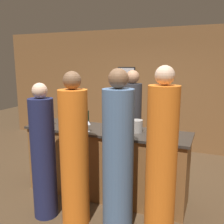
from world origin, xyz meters
name	(u,v)px	position (x,y,z in m)	size (l,w,h in m)	color
ground_plane	(106,194)	(0.00, 0.00, 0.00)	(14.00, 14.00, 0.00)	#4C3823
back_wall	(148,89)	(0.00, 2.50, 1.40)	(8.00, 0.08, 2.80)	brown
bar_counter	(106,162)	(0.00, 0.00, 0.53)	(2.49, 0.67, 1.05)	brown
bartender	(132,127)	(0.15, 0.80, 0.90)	(0.33, 0.33, 1.91)	#2D2D33
guest_0	(43,156)	(-0.53, -0.80, 0.84)	(0.31, 0.31, 1.79)	#1E234C
guest_1	(118,159)	(0.47, -0.70, 0.92)	(0.37, 0.37, 1.97)	#4C6B93
guest_2	(74,155)	(-0.08, -0.77, 0.90)	(0.35, 0.35, 1.94)	orange
guest_3	(161,167)	(1.00, -0.80, 0.94)	(0.33, 0.33, 2.01)	orange
wine_bottle_0	(157,132)	(0.82, -0.21, 1.16)	(0.07, 0.07, 0.29)	black
wine_bottle_1	(87,117)	(-0.45, 0.24, 1.16)	(0.07, 0.07, 0.27)	black
ice_bucket	(136,126)	(0.47, 0.04, 1.14)	(0.18, 0.18, 0.18)	#9E9993
wine_glass_0	(52,117)	(-0.92, -0.05, 1.18)	(0.07, 0.07, 0.17)	silver
wine_glass_1	(156,126)	(0.75, 0.00, 1.17)	(0.08, 0.08, 0.16)	silver
wine_glass_2	(88,123)	(-0.19, -0.20, 1.18)	(0.08, 0.08, 0.16)	silver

